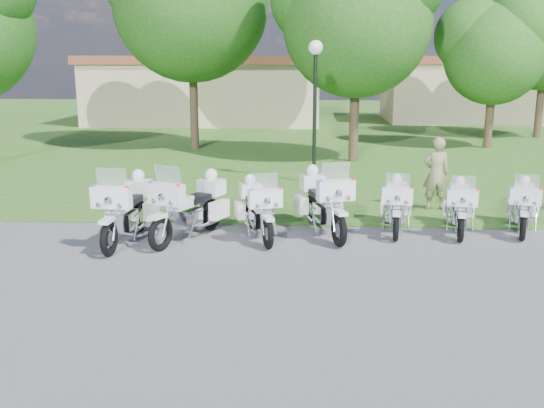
# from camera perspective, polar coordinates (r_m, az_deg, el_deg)

# --- Properties ---
(ground) EXTENTS (100.00, 100.00, 0.00)m
(ground) POSITION_cam_1_polar(r_m,az_deg,el_deg) (11.34, 1.28, -6.09)
(ground) COLOR #58585D
(ground) RESTS_ON ground
(grass_lawn) EXTENTS (100.00, 48.00, 0.01)m
(grass_lawn) POSITION_cam_1_polar(r_m,az_deg,el_deg) (37.89, 2.83, 7.53)
(grass_lawn) COLOR #2B5E1D
(grass_lawn) RESTS_ON ground
(motorcycle_0) EXTENTS (0.92, 2.57, 1.73)m
(motorcycle_0) POSITION_cam_1_polar(r_m,az_deg,el_deg) (13.25, -13.49, -0.36)
(motorcycle_0) COLOR black
(motorcycle_0) RESTS_ON ground
(motorcycle_1) EXTENTS (1.51, 2.38, 1.72)m
(motorcycle_1) POSITION_cam_1_polar(r_m,az_deg,el_deg) (13.21, -7.63, -0.16)
(motorcycle_1) COLOR black
(motorcycle_1) RESTS_ON ground
(motorcycle_2) EXTENTS (1.19, 2.22, 1.54)m
(motorcycle_2) POSITION_cam_1_polar(r_m,az_deg,el_deg) (13.24, -1.39, -0.35)
(motorcycle_2) COLOR black
(motorcycle_2) RESTS_ON ground
(motorcycle_3) EXTENTS (1.32, 2.51, 1.74)m
(motorcycle_3) POSITION_cam_1_polar(r_m,az_deg,el_deg) (13.53, 4.81, 0.26)
(motorcycle_3) COLOR black
(motorcycle_3) RESTS_ON ground
(motorcycle_4) EXTENTS (0.88, 2.15, 1.45)m
(motorcycle_4) POSITION_cam_1_polar(r_m,az_deg,el_deg) (14.02, 11.62, -0.02)
(motorcycle_4) COLOR black
(motorcycle_4) RESTS_ON ground
(motorcycle_5) EXTENTS (0.93, 2.08, 1.41)m
(motorcycle_5) POSITION_cam_1_polar(r_m,az_deg,el_deg) (14.26, 17.26, -0.18)
(motorcycle_5) COLOR black
(motorcycle_5) RESTS_ON ground
(motorcycle_6) EXTENTS (1.10, 2.05, 1.42)m
(motorcycle_6) POSITION_cam_1_polar(r_m,az_deg,el_deg) (14.83, 22.60, -0.10)
(motorcycle_6) COLOR black
(motorcycle_6) RESTS_ON ground
(lamp_post) EXTENTS (0.44, 0.44, 4.40)m
(lamp_post) POSITION_cam_1_polar(r_m,az_deg,el_deg) (18.96, 4.09, 11.83)
(lamp_post) COLOR black
(lamp_post) RESTS_ON ground
(tree_2) EXTENTS (6.45, 5.50, 8.59)m
(tree_2) POSITION_cam_1_polar(r_m,az_deg,el_deg) (23.57, 7.92, 17.82)
(tree_2) COLOR #38281C
(tree_2) RESTS_ON ground
(tree_3) EXTENTS (5.06, 4.32, 6.75)m
(tree_3) POSITION_cam_1_polar(r_m,az_deg,el_deg) (28.70, 20.18, 13.87)
(tree_3) COLOR #38281C
(tree_3) RESTS_ON ground
(building_west) EXTENTS (14.56, 8.32, 4.10)m
(building_west) POSITION_cam_1_polar(r_m,az_deg,el_deg) (39.26, -6.06, 10.70)
(building_west) COLOR tan
(building_west) RESTS_ON ground
(building_east) EXTENTS (11.44, 7.28, 4.10)m
(building_east) POSITION_cam_1_polar(r_m,az_deg,el_deg) (42.09, 18.32, 10.28)
(building_east) COLOR tan
(building_east) RESTS_ON ground
(bystander_a) EXTENTS (0.70, 0.47, 1.88)m
(bystander_a) POSITION_cam_1_polar(r_m,az_deg,el_deg) (16.18, 15.18, 2.76)
(bystander_a) COLOR #8B895E
(bystander_a) RESTS_ON ground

